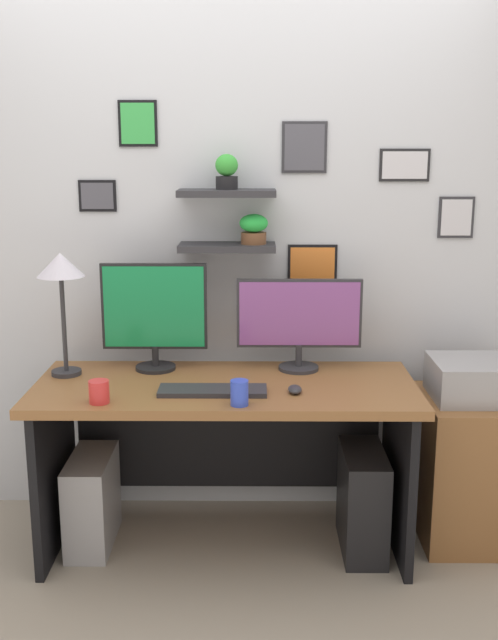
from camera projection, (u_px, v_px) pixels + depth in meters
name	position (u px, v px, depth m)	size (l,w,h in m)	color
ground_plane	(227.00, 544.00, 3.33)	(8.00, 8.00, 0.00)	gray
back_wall_assembly	(229.00, 230.00, 3.45)	(4.40, 0.24, 2.70)	silver
desk	(226.00, 426.00, 3.26)	(1.62, 0.68, 0.75)	brown
monitor_left	(154.00, 313.00, 3.32)	(0.47, 0.18, 0.48)	black
monitor_right	(299.00, 319.00, 3.32)	(0.56, 0.18, 0.41)	#2D2D33
keyboard	(213.00, 391.00, 3.04)	(0.44, 0.14, 0.02)	#2D2D33
computer_mouse	(295.00, 389.00, 3.03)	(0.06, 0.09, 0.03)	#2D2D33
desk_lamp	(61.00, 275.00, 3.19)	(0.20, 0.20, 0.54)	#2D2D33
coffee_mug	(99.00, 392.00, 2.91)	(0.08, 0.08, 0.09)	red
pen_cup	(239.00, 393.00, 2.88)	(0.07, 0.07, 0.10)	blue
drawer_cabinet	(469.00, 467.00, 3.35)	(0.44, 0.50, 0.65)	brown
printer	(476.00, 379.00, 3.25)	(0.38, 0.34, 0.17)	#9E9EA3
computer_tower_left	(92.00, 500.00, 3.30)	(0.18, 0.40, 0.41)	#99999E
computer_tower_right	(363.00, 501.00, 3.24)	(0.18, 0.40, 0.45)	black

